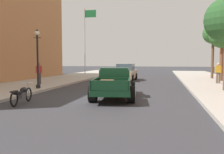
# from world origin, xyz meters

# --- Properties ---
(ground_plane) EXTENTS (140.00, 140.00, 0.00)m
(ground_plane) POSITION_xyz_m (0.00, 0.00, 0.00)
(ground_plane) COLOR #333338
(hotrod_truck_dark_green) EXTENTS (2.56, 5.07, 1.58)m
(hotrod_truck_dark_green) POSITION_xyz_m (0.33, -0.03, 0.75)
(hotrod_truck_dark_green) COLOR black
(hotrod_truck_dark_green) RESTS_ON ground
(motorcycle_parked) EXTENTS (0.62, 2.11, 0.93)m
(motorcycle_parked) POSITION_xyz_m (-3.41, -2.78, 0.44)
(motorcycle_parked) COLOR black
(motorcycle_parked) RESTS_ON ground
(car_background_tan) EXTENTS (1.95, 4.34, 1.65)m
(car_background_tan) POSITION_xyz_m (-0.77, 10.99, 0.77)
(car_background_tan) COLOR tan
(car_background_tan) RESTS_ON ground
(pedestrian_sidewalk_left) EXTENTS (0.53, 0.22, 1.65)m
(pedestrian_sidewalk_left) POSITION_xyz_m (-6.57, 4.39, 1.09)
(pedestrian_sidewalk_left) COLOR #333338
(pedestrian_sidewalk_left) RESTS_ON sidewalk_left
(pedestrian_sidewalk_right) EXTENTS (0.53, 0.22, 1.65)m
(pedestrian_sidewalk_right) POSITION_xyz_m (7.16, 7.93, 1.09)
(pedestrian_sidewalk_right) COLOR brown
(pedestrian_sidewalk_right) RESTS_ON sidewalk_right
(street_lamp_near) EXTENTS (0.50, 0.32, 3.85)m
(street_lamp_near) POSITION_xyz_m (-5.16, 1.76, 2.39)
(street_lamp_near) COLOR black
(street_lamp_near) RESTS_ON sidewalk_left
(flagpole) EXTENTS (1.74, 0.16, 9.16)m
(flagpole) POSITION_xyz_m (-7.78, 19.78, 5.77)
(flagpole) COLOR #B2B2B7
(flagpole) RESTS_ON sidewalk_left
(street_tree_second) EXTENTS (2.35, 2.35, 5.28)m
(street_tree_second) POSITION_xyz_m (7.99, 10.61, 4.22)
(street_tree_second) COLOR brown
(street_tree_second) RESTS_ON sidewalk_right
(street_tree_third) EXTENTS (2.12, 2.12, 5.65)m
(street_tree_third) POSITION_xyz_m (7.81, 13.74, 4.67)
(street_tree_third) COLOR brown
(street_tree_third) RESTS_ON sidewalk_right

